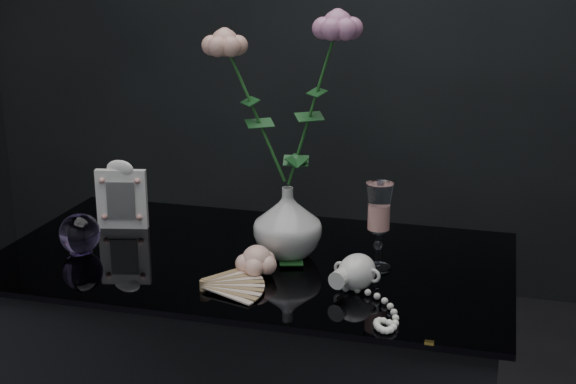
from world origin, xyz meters
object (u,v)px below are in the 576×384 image
(vase, at_px, (288,222))
(wine_glass, at_px, (378,227))
(pearl_jar, at_px, (357,270))
(loose_rose, at_px, (257,260))
(paperweight, at_px, (80,234))
(picture_frame, at_px, (122,194))

(vase, xyz_separation_m, wine_glass, (0.19, -0.02, 0.01))
(wine_glass, height_order, pearl_jar, wine_glass)
(vase, relative_size, loose_rose, 0.82)
(vase, distance_m, wine_glass, 0.19)
(paperweight, distance_m, loose_rose, 0.39)
(wine_glass, height_order, paperweight, wine_glass)
(vase, relative_size, pearl_jar, 0.60)
(wine_glass, bearing_deg, loose_rose, -156.95)
(vase, bearing_deg, picture_frame, 170.15)
(wine_glass, bearing_deg, vase, 173.83)
(pearl_jar, bearing_deg, picture_frame, 177.04)
(vase, bearing_deg, paperweight, -167.08)
(loose_rose, bearing_deg, wine_glass, 36.61)
(loose_rose, height_order, pearl_jar, pearl_jar)
(wine_glass, bearing_deg, picture_frame, 171.31)
(vase, height_order, wine_glass, wine_glass)
(loose_rose, bearing_deg, pearl_jar, 10.74)
(paperweight, bearing_deg, picture_frame, 85.20)
(picture_frame, relative_size, loose_rose, 0.89)
(picture_frame, height_order, loose_rose, picture_frame)
(pearl_jar, bearing_deg, vase, 159.27)
(wine_glass, relative_size, loose_rose, 0.99)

